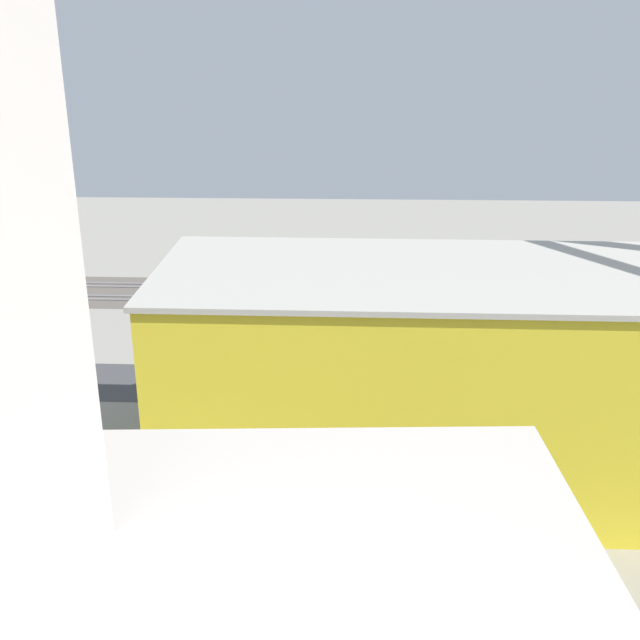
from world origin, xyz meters
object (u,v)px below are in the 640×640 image
object	(u,v)px
locomotive	(513,279)
street_tree_1	(592,373)
parked_car_1	(617,371)
street_tree_2	(249,354)
street_tree_4	(234,358)
traffic_light	(397,369)
street_tree_0	(211,350)
parked_car_2	(551,368)
construction_building	(438,382)
box_truck_0	(458,385)
box_truck_1	(546,388)
street_tree_5	(636,363)
platform_canopy_near	(438,289)
parked_car_6	(294,365)
parked_car_5	(355,367)
parked_car_3	(484,368)
parked_car_4	(417,368)

from	to	relation	value
locomotive	street_tree_1	world-z (taller)	street_tree_1
parked_car_1	street_tree_2	xyz separation A→B (m)	(37.39, 7.24, 4.50)
street_tree_4	traffic_light	size ratio (longest dim) A/B	1.25
street_tree_1	street_tree_0	bearing A→B (deg)	-0.55
parked_car_2	construction_building	xyz separation A→B (m)	(14.44, 20.35, 7.86)
parked_car_1	box_truck_0	distance (m)	18.29
construction_building	traffic_light	bearing A→B (deg)	-78.72
box_truck_0	box_truck_1	xyz separation A→B (m)	(-8.52, 0.12, -0.10)
locomotive	street_tree_5	world-z (taller)	street_tree_5
box_truck_0	construction_building	bearing A→B (deg)	74.89
platform_canopy_near	parked_car_6	world-z (taller)	platform_canopy_near
street_tree_1	traffic_light	size ratio (longest dim) A/B	1.15
parked_car_1	box_truck_1	size ratio (longest dim) A/B	0.51
parked_car_5	box_truck_1	world-z (taller)	box_truck_1
parked_car_2	parked_car_3	size ratio (longest dim) A/B	1.03
parked_car_3	street_tree_1	distance (m)	12.71
traffic_light	street_tree_0	bearing A→B (deg)	2.54
locomotive	traffic_light	size ratio (longest dim) A/B	2.61
parked_car_6	construction_building	world-z (taller)	construction_building
construction_building	street_tree_0	bearing A→B (deg)	-29.64
box_truck_0	street_tree_4	distance (m)	21.79
platform_canopy_near	street_tree_5	distance (m)	29.20
parked_car_2	street_tree_2	world-z (taller)	street_tree_2
locomotive	street_tree_2	xyz separation A→B (m)	(32.05, 35.11, 3.41)
locomotive	parked_car_1	xyz separation A→B (m)	(-5.33, 27.87, -1.09)
street_tree_4	street_tree_5	xyz separation A→B (m)	(-37.56, -1.05, -0.35)
construction_building	traffic_light	size ratio (longest dim) A/B	6.84
box_truck_0	street_tree_5	bearing A→B (deg)	175.24
street_tree_4	locomotive	bearing A→B (deg)	-132.67
parked_car_1	street_tree_5	xyz separation A→B (m)	(1.09, 7.23, 4.18)
street_tree_0	parked_car_4	bearing A→B (deg)	-157.32
box_truck_0	street_tree_5	xyz separation A→B (m)	(-16.20, 1.35, 3.23)
locomotive	parked_car_5	size ratio (longest dim) A/B	3.45
parked_car_2	box_truck_0	bearing A→B (deg)	30.75
parked_car_3	locomotive	bearing A→B (deg)	-106.79
parked_car_6	box_truck_0	xyz separation A→B (m)	(-16.38, 6.27, 0.89)
parked_car_1	traffic_light	world-z (taller)	traffic_light
parked_car_5	street_tree_5	bearing A→B (deg)	164.38
platform_canopy_near	parked_car_4	distance (m)	18.02
box_truck_0	traffic_light	world-z (taller)	traffic_light
construction_building	street_tree_4	bearing A→B (deg)	-32.82
street_tree_5	traffic_light	xyz separation A→B (m)	(22.29, 0.37, -0.84)
street_tree_5	traffic_light	world-z (taller)	street_tree_5
construction_building	box_truck_1	size ratio (longest dim) A/B	4.58
parked_car_1	box_truck_0	world-z (taller)	box_truck_0
box_truck_0	box_truck_1	world-z (taller)	box_truck_0
parked_car_6	box_truck_0	distance (m)	17.56
parked_car_2	platform_canopy_near	bearing A→B (deg)	-58.87
construction_building	street_tree_0	size ratio (longest dim) A/B	4.57
street_tree_5	parked_car_3	bearing A→B (deg)	-31.15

